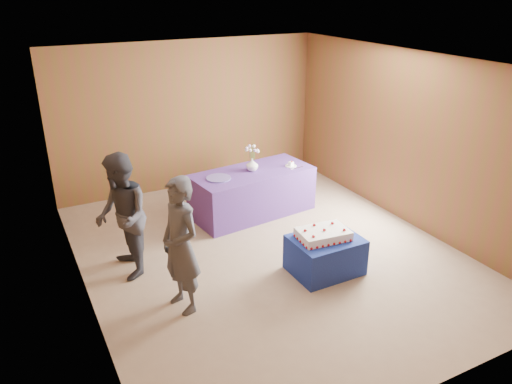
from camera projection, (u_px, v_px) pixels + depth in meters
ground at (268, 253)px, 7.21m from camera, size 6.00×6.00×0.00m
room_shell at (269, 132)px, 6.50m from camera, size 5.04×6.04×2.72m
cake_table at (325, 255)px, 6.66m from camera, size 0.90×0.70×0.50m
serving_table at (252, 192)px, 8.31m from camera, size 2.09×1.12×0.75m
sheet_cake at (323, 234)px, 6.55m from camera, size 0.73×0.53×0.16m
vase at (252, 165)px, 8.16m from camera, size 0.26×0.26×0.20m
flower_spray at (252, 150)px, 8.06m from camera, size 0.25×0.25×0.19m
platter at (219, 178)px, 7.85m from camera, size 0.54×0.54×0.02m
plate at (291, 166)px, 8.39m from camera, size 0.25×0.25×0.01m
cake_slice at (291, 164)px, 8.37m from camera, size 0.09×0.09×0.09m
knife at (297, 168)px, 8.30m from camera, size 0.26×0.06×0.00m
guest_left at (181, 246)px, 5.70m from camera, size 0.52×0.68×1.67m
guest_right at (122, 217)px, 6.39m from camera, size 0.68×0.85×1.68m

